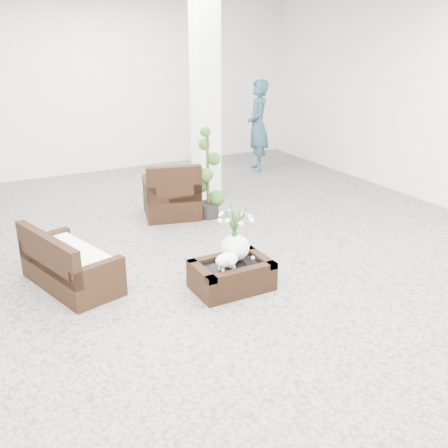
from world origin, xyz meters
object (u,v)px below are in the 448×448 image
loveseat (70,258)px  topiary (208,174)px  coffee_table (232,276)px  armchair (171,189)px

loveseat → topiary: 2.90m
coffee_table → topiary: (0.89, 2.37, 0.57)m
loveseat → armchair: bearing=-65.3°
armchair → loveseat: armchair is taller
coffee_table → loveseat: loveseat is taller
coffee_table → armchair: size_ratio=0.99×
armchair → topiary: (0.49, -0.35, 0.27)m
coffee_table → armchair: armchair is taller
loveseat → topiary: size_ratio=0.93×
loveseat → topiary: bearing=-77.0°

